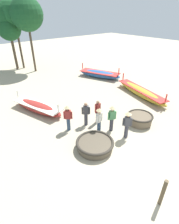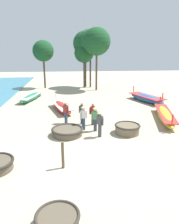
% 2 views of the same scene
% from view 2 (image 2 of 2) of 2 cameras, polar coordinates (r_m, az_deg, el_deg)
% --- Properties ---
extents(ground_plane, '(80.00, 80.00, 0.00)m').
position_cam_2_polar(ground_plane, '(11.74, -2.50, -10.41)').
color(ground_plane, tan).
extents(coracle_front_left, '(1.64, 1.64, 0.61)m').
position_cam_2_polar(coracle_front_left, '(14.18, 9.85, -4.29)').
color(coracle_front_left, brown).
rests_on(coracle_front_left, ground).
extents(coracle_far_right, '(2.02, 2.02, 0.48)m').
position_cam_2_polar(coracle_far_right, '(13.80, -5.81, -5.02)').
color(coracle_far_right, brown).
rests_on(coracle_far_right, ground).
extents(coracle_front_right, '(1.41, 1.41, 0.48)m').
position_cam_2_polar(coracle_front_right, '(7.48, -8.34, -26.21)').
color(coracle_front_right, brown).
rests_on(coracle_front_right, ground).
extents(long_boat_white_hull, '(2.92, 4.79, 1.30)m').
position_cam_2_polar(long_boat_white_hull, '(22.90, 14.68, 3.55)').
color(long_boat_white_hull, '#285693').
rests_on(long_boat_white_hull, ground).
extents(long_boat_red_hull, '(2.28, 4.53, 1.15)m').
position_cam_2_polar(long_boat_red_hull, '(19.15, -7.28, 1.34)').
color(long_boat_red_hull, maroon).
rests_on(long_boat_red_hull, ground).
extents(long_boat_ochre_hull, '(2.23, 5.13, 1.04)m').
position_cam_2_polar(long_boat_ochre_hull, '(23.83, -14.93, 3.86)').
color(long_boat_ochre_hull, '#237551').
rests_on(long_boat_ochre_hull, ground).
extents(long_boat_green_hull, '(2.33, 5.78, 1.21)m').
position_cam_2_polar(long_boat_green_hull, '(17.58, 19.07, -0.79)').
color(long_boat_green_hull, gold).
rests_on(long_boat_green_hull, ground).
extents(fisherman_by_coracle, '(0.52, 0.36, 1.67)m').
position_cam_2_polar(fisherman_by_coracle, '(14.41, -1.56, -1.06)').
color(fisherman_by_coracle, '#2D425B').
rests_on(fisherman_by_coracle, ground).
extents(fisherman_crouching, '(0.42, 0.39, 1.67)m').
position_cam_2_polar(fisherman_crouching, '(15.74, -6.22, 0.38)').
color(fisherman_crouching, '#2D425B').
rests_on(fisherman_crouching, ground).
extents(fisherman_standing_right, '(0.52, 0.28, 1.57)m').
position_cam_2_polar(fisherman_standing_right, '(15.36, 0.89, -0.41)').
color(fisherman_standing_right, '#383842').
rests_on(fisherman_standing_right, ground).
extents(fisherman_standing_left, '(0.50, 0.36, 1.67)m').
position_cam_2_polar(fisherman_standing_left, '(14.19, 1.54, -1.34)').
color(fisherman_standing_left, '#383842').
rests_on(fisherman_standing_left, ground).
extents(fisherman_hauling, '(0.44, 0.38, 1.57)m').
position_cam_2_polar(fisherman_hauling, '(15.54, -1.98, -0.21)').
color(fisherman_hauling, '#383842').
rests_on(fisherman_hauling, ground).
extents(fisherman_with_hat, '(0.40, 0.41, 1.67)m').
position_cam_2_polar(fisherman_with_hat, '(13.26, 2.74, -2.65)').
color(fisherman_with_hat, '#383842').
rests_on(fisherman_with_hat, ground).
extents(mooring_post_mid_beach, '(0.14, 0.14, 1.28)m').
position_cam_2_polar(mooring_post_mid_beach, '(10.11, -6.98, -11.14)').
color(mooring_post_mid_beach, brown).
rests_on(mooring_post_mid_beach, ground).
extents(tree_center, '(3.37, 3.37, 7.67)m').
position_cam_2_polar(tree_center, '(27.85, 1.89, 17.88)').
color(tree_center, '#4C3D2D').
rests_on(tree_center, ground).
extents(tree_rightmost, '(3.27, 3.27, 7.44)m').
position_cam_2_polar(tree_rightmost, '(30.35, -1.08, 17.44)').
color(tree_rightmost, '#4C3D2D').
rests_on(tree_rightmost, ground).
extents(tree_right_mid, '(2.58, 2.58, 5.87)m').
position_cam_2_polar(tree_right_mid, '(29.87, -1.43, 15.09)').
color(tree_right_mid, '#4C3D2D').
rests_on(tree_right_mid, ground).
extents(tree_left_mid, '(2.73, 2.73, 6.23)m').
position_cam_2_polar(tree_left_mid, '(30.03, -12.01, 15.29)').
color(tree_left_mid, '#4C3D2D').
rests_on(tree_left_mid, ground).
extents(tree_tall_back, '(3.35, 3.35, 7.64)m').
position_cam_2_polar(tree_tall_back, '(29.97, 0.24, 17.75)').
color(tree_tall_back, '#4C3D2D').
rests_on(tree_tall_back, ground).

